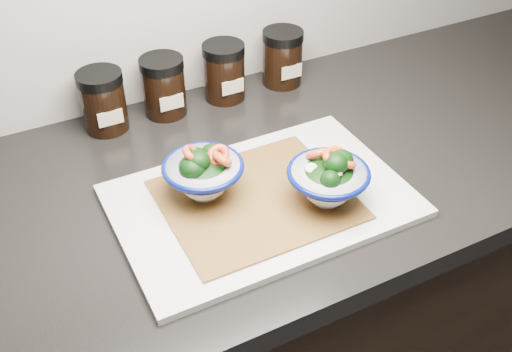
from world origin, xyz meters
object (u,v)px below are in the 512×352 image
spice_jar_a (103,101)px  cutting_board (261,201)px  bowl_left (203,173)px  spice_jar_d (282,57)px  spice_jar_b (164,86)px  bowl_right (329,178)px  spice_jar_c (224,72)px

spice_jar_a → cutting_board: bearing=-64.4°
bowl_left → spice_jar_a: bowl_left is taller
cutting_board → spice_jar_d: spice_jar_d is taller
spice_jar_b → bowl_right: bearing=-71.6°
spice_jar_b → spice_jar_c: bearing=0.0°
bowl_right → spice_jar_b: (-0.12, 0.37, -0.00)m
spice_jar_b → spice_jar_c: 0.12m
bowl_right → spice_jar_a: size_ratio=1.11×
bowl_left → spice_jar_d: bearing=43.3°
bowl_left → spice_jar_b: 0.28m
bowl_left → spice_jar_b: bowl_left is taller
bowl_left → spice_jar_d: 0.40m
bowl_right → spice_jar_d: bearing=71.0°
cutting_board → bowl_right: size_ratio=3.57×
spice_jar_b → spice_jar_d: (0.25, 0.00, 0.00)m
bowl_left → bowl_right: bowl_left is taller
cutting_board → spice_jar_a: (-0.15, 0.32, 0.05)m
cutting_board → bowl_left: bowl_left is taller
cutting_board → spice_jar_d: size_ratio=3.98×
bowl_right → spice_jar_b: spice_jar_b is taller
spice_jar_b → spice_jar_c: (0.12, 0.00, 0.00)m
bowl_left → spice_jar_c: bowl_left is taller
bowl_left → spice_jar_d: bowl_left is taller
bowl_left → spice_jar_c: (0.16, 0.27, -0.00)m
spice_jar_c → spice_jar_d: 0.13m
bowl_left → spice_jar_b: (0.04, 0.27, -0.00)m
bowl_left → spice_jar_b: bearing=82.0°
spice_jar_c → bowl_left: bearing=-120.6°
bowl_left → cutting_board: bearing=-30.6°
spice_jar_d → cutting_board: bearing=-123.9°
spice_jar_a → spice_jar_c: size_ratio=1.00×
cutting_board → spice_jar_c: (0.09, 0.32, 0.05)m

